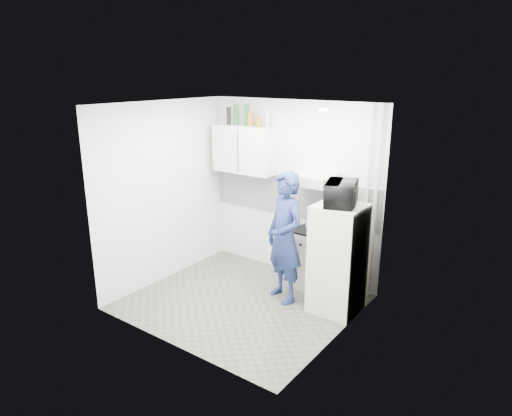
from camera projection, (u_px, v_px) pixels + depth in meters
The scene contains 23 objects.
floor at pixel (242, 302), 6.13m from camera, with size 2.80×2.80×0.00m, color #57574D.
ceiling at pixel (240, 104), 5.38m from camera, with size 2.80×2.80×0.00m, color white.
wall_back at pixel (293, 190), 6.72m from camera, with size 2.80×2.80×0.00m, color silver.
wall_left at pixel (164, 193), 6.54m from camera, with size 2.60×2.60×0.00m, color silver.
wall_right at pixel (342, 231), 4.96m from camera, with size 2.60×2.60×0.00m, color silver.
person at pixel (285, 238), 5.98m from camera, with size 0.64×0.42×1.76m, color navy.
stove at pixel (313, 259), 6.50m from camera, with size 0.51×0.51×0.82m, color beige.
fridge at pixel (338, 259), 5.74m from camera, with size 0.59×0.59×1.41m, color silver.
stove_top at pixel (314, 231), 6.38m from camera, with size 0.49×0.49×0.03m, color black.
saucepan at pixel (312, 225), 6.41m from camera, with size 0.20×0.20×0.11m, color silver.
microwave at pixel (341, 193), 5.50m from camera, with size 0.36×0.53×0.29m, color black.
bottle_b at pixel (229, 116), 6.89m from camera, with size 0.07×0.07×0.26m, color black.
bottle_c at pixel (236, 115), 6.80m from camera, with size 0.07×0.07×0.31m, color #144C1E.
bottle_d at pixel (246, 115), 6.69m from camera, with size 0.07×0.07×0.31m, color #144C1E.
canister_a at pixel (250, 119), 6.66m from camera, with size 0.09×0.09×0.22m, color brown.
canister_b at pixel (259, 122), 6.58m from camera, with size 0.08×0.08×0.14m, color brown.
bottle_e at pixel (267, 119), 6.50m from camera, with size 0.06×0.06×0.24m, color silver.
upper_cabinet at pixel (245, 149), 6.85m from camera, with size 1.00×0.35×0.70m, color silver.
range_hood at pixel (312, 179), 6.20m from camera, with size 0.60×0.50×0.14m, color beige.
backsplash at pixel (292, 196), 6.74m from camera, with size 2.74×0.03×0.60m, color white.
pipe_a at pixel (375, 205), 5.93m from camera, with size 0.05×0.05×2.60m, color beige.
pipe_b at pixel (366, 204), 5.99m from camera, with size 0.04×0.04×2.60m, color beige.
ceiling_spot_fixture at pixel (323, 110), 4.98m from camera, with size 0.10×0.10×0.02m, color white.
Camera 1 is at (3.40, -4.34, 2.97)m, focal length 32.00 mm.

